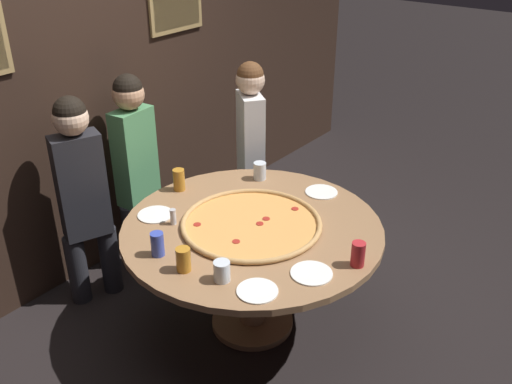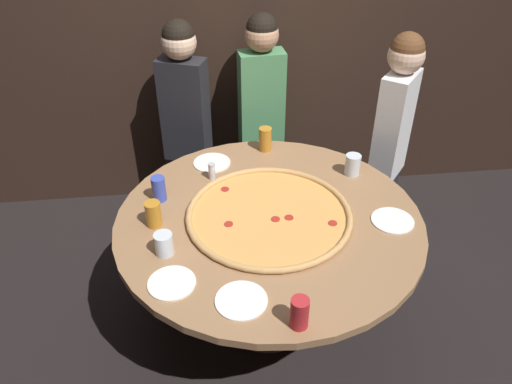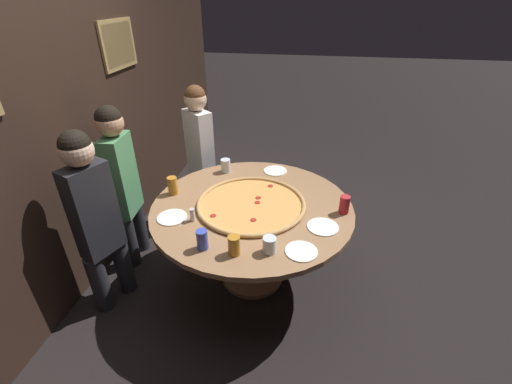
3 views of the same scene
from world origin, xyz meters
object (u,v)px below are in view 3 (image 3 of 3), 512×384
at_px(drink_cup_near_left, 202,240).
at_px(drink_cup_by_shaker, 234,245).
at_px(white_plate_far_back, 301,251).
at_px(diner_side_right, 122,179).
at_px(drink_cup_beside_pizza, 269,245).
at_px(drink_cup_centre_back, 173,186).
at_px(giant_pizza, 251,204).
at_px(drink_cup_far_right, 344,205).
at_px(condiment_shaker, 192,215).
at_px(white_plate_beside_cup, 275,171).
at_px(white_plate_right_side, 323,227).
at_px(white_plate_left_side, 172,217).
at_px(diner_side_left, 95,214).
at_px(drink_cup_far_left, 226,166).
at_px(dining_table, 252,220).
at_px(diner_centre_back, 200,147).

relative_size(drink_cup_near_left, drink_cup_by_shaker, 1.03).
relative_size(white_plate_far_back, diner_side_right, 0.14).
distance_m(drink_cup_beside_pizza, white_plate_far_back, 0.21).
bearing_deg(drink_cup_centre_back, giant_pizza, -95.55).
relative_size(drink_cup_far_right, condiment_shaker, 1.42).
relative_size(white_plate_beside_cup, condiment_shaker, 2.17).
bearing_deg(white_plate_beside_cup, white_plate_right_side, -151.37).
xyz_separation_m(drink_cup_by_shaker, white_plate_beside_cup, (1.17, -0.11, -0.06)).
height_order(white_plate_right_side, white_plate_left_side, same).
relative_size(drink_cup_centre_back, diner_side_right, 0.10).
height_order(drink_cup_beside_pizza, white_plate_far_back, drink_cup_beside_pizza).
bearing_deg(condiment_shaker, drink_cup_far_right, -74.74).
distance_m(drink_cup_centre_back, diner_side_left, 0.61).
distance_m(white_plate_right_side, white_plate_left_side, 1.07).
xyz_separation_m(drink_cup_far_left, white_plate_left_side, (-0.78, 0.20, -0.06)).
bearing_deg(dining_table, diner_side_left, 111.49).
xyz_separation_m(white_plate_far_back, diner_centre_back, (1.35, 1.10, 0.06)).
bearing_deg(drink_cup_centre_back, diner_side_left, 141.19).
height_order(giant_pizza, drink_cup_near_left, drink_cup_near_left).
distance_m(drink_cup_beside_pizza, condiment_shaker, 0.63).
bearing_deg(drink_cup_by_shaker, dining_table, -0.67).
height_order(drink_cup_by_shaker, diner_side_left, diner_side_left).
relative_size(drink_cup_near_left, condiment_shaker, 1.39).
relative_size(drink_cup_centre_back, white_plate_right_side, 0.67).
distance_m(drink_cup_centre_back, condiment_shaker, 0.43).
bearing_deg(condiment_shaker, drink_cup_beside_pizza, -112.42).
height_order(drink_cup_near_left, diner_side_right, diner_side_right).
distance_m(drink_cup_far_right, drink_cup_centre_back, 1.34).
bearing_deg(drink_cup_far_right, white_plate_far_back, 150.68).
bearing_deg(drink_cup_by_shaker, white_plate_far_back, -77.60).
height_order(white_plate_beside_cup, diner_side_left, diner_side_left).
bearing_deg(dining_table, diner_side_right, 84.89).
bearing_deg(giant_pizza, diner_centre_back, 38.46).
relative_size(white_plate_right_side, white_plate_far_back, 1.05).
bearing_deg(white_plate_right_side, white_plate_beside_cup, 28.63).
bearing_deg(white_plate_left_side, white_plate_beside_cup, -36.56).
relative_size(drink_cup_near_left, drink_cup_centre_back, 0.93).
height_order(white_plate_left_side, white_plate_far_back, same).
bearing_deg(white_plate_beside_cup, drink_cup_far_right, -135.03).
bearing_deg(white_plate_far_back, drink_cup_near_left, 96.71).
bearing_deg(drink_cup_beside_pizza, drink_cup_far_right, -41.96).
bearing_deg(condiment_shaker, white_plate_beside_cup, -28.98).
distance_m(giant_pizza, diner_centre_back, 1.11).
distance_m(drink_cup_far_left, diner_centre_back, 0.51).
distance_m(giant_pizza, drink_cup_far_right, 0.69).
distance_m(dining_table, drink_cup_far_right, 0.71).
height_order(drink_cup_far_right, white_plate_right_side, drink_cup_far_right).
bearing_deg(white_plate_far_back, drink_cup_centre_back, 62.98).
relative_size(drink_cup_far_left, diner_centre_back, 0.08).
bearing_deg(diner_side_left, white_plate_far_back, 108.91).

